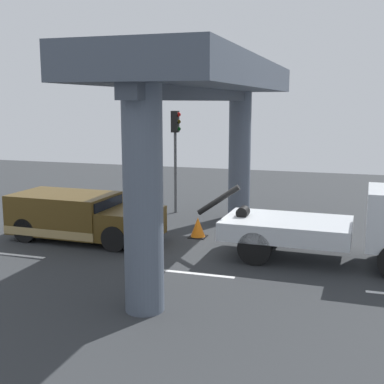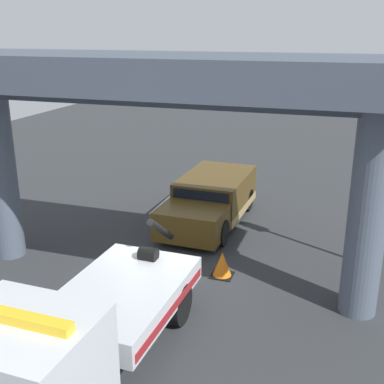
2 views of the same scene
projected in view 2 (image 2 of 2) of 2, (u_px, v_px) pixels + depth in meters
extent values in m
cube|color=#2D3033|center=(162.00, 284.00, 13.41)|extent=(60.00, 40.00, 0.10)
cube|color=silver|center=(163.00, 203.00, 19.48)|extent=(2.60, 0.16, 0.01)
cube|color=silver|center=(87.00, 270.00, 14.08)|extent=(2.60, 0.16, 0.01)
cube|color=silver|center=(123.00, 296.00, 10.93)|extent=(3.91, 2.51, 0.55)
cube|color=silver|center=(24.00, 367.00, 7.79)|extent=(2.11, 2.36, 1.65)
cube|color=maroon|center=(173.00, 309.00, 10.57)|extent=(3.65, 0.12, 0.20)
cylinder|color=black|center=(161.00, 230.00, 12.66)|extent=(1.42, 0.22, 1.07)
cylinder|color=black|center=(148.00, 254.00, 12.05)|extent=(0.37, 0.46, 0.36)
cube|color=yellow|center=(17.00, 318.00, 7.51)|extent=(0.29, 1.93, 0.16)
cylinder|color=black|center=(179.00, 304.00, 11.42)|extent=(1.01, 0.35, 1.00)
cylinder|color=black|center=(100.00, 288.00, 12.09)|extent=(1.01, 0.35, 1.00)
cube|color=#4C3814|center=(216.00, 192.00, 17.93)|extent=(3.52, 2.30, 1.35)
cube|color=#4C3814|center=(192.00, 222.00, 15.68)|extent=(1.79, 2.16, 0.95)
cube|color=black|center=(200.00, 199.00, 16.27)|extent=(0.11, 1.94, 0.59)
cube|color=#9E8451|center=(216.00, 205.00, 18.08)|extent=(3.54, 2.31, 0.28)
cylinder|color=black|center=(222.00, 233.00, 15.59)|extent=(0.85, 0.30, 0.84)
cylinder|color=black|center=(166.00, 225.00, 16.21)|extent=(0.85, 0.30, 0.84)
cylinder|color=black|center=(247.00, 200.00, 18.62)|extent=(0.85, 0.30, 0.84)
cylinder|color=black|center=(200.00, 194.00, 19.24)|extent=(0.85, 0.30, 0.84)
cylinder|color=#4C5666|center=(368.00, 213.00, 11.25)|extent=(0.90, 0.90, 5.14)
cylinder|color=#4C5666|center=(1.00, 174.00, 14.27)|extent=(0.90, 0.90, 5.14)
cube|color=#414956|center=(160.00, 73.00, 11.81)|extent=(3.60, 12.14, 0.88)
cube|color=#353C47|center=(161.00, 99.00, 12.00)|extent=(0.50, 11.74, 0.36)
cylinder|color=#515456|center=(365.00, 207.00, 14.02)|extent=(0.12, 0.12, 3.47)
cube|color=black|center=(373.00, 132.00, 13.33)|extent=(0.28, 0.32, 0.90)
sphere|color=red|center=(375.00, 122.00, 13.09)|extent=(0.18, 0.18, 0.18)
sphere|color=#3A2D06|center=(374.00, 133.00, 13.19)|extent=(0.18, 0.18, 0.18)
sphere|color=black|center=(372.00, 144.00, 13.28)|extent=(0.18, 0.18, 0.18)
cone|color=orange|center=(222.00, 264.00, 13.65)|extent=(0.54, 0.54, 0.72)
cube|color=black|center=(222.00, 275.00, 13.76)|extent=(0.60, 0.60, 0.03)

